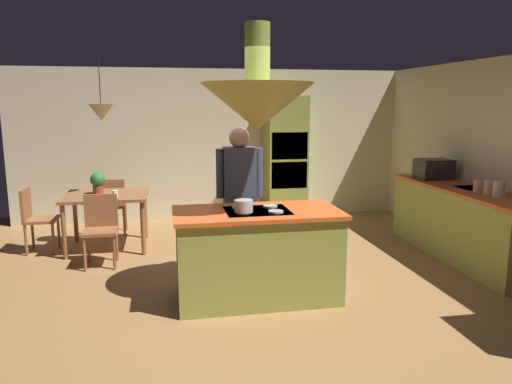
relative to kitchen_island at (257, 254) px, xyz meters
name	(u,v)px	position (x,y,z in m)	size (l,w,h in m)	color
ground	(254,290)	(0.00, 0.20, -0.47)	(8.16, 8.16, 0.00)	#9E7042
wall_back	(217,145)	(0.00, 3.65, 0.81)	(6.80, 0.10, 2.55)	beige
wall_right	(507,161)	(3.25, 0.60, 0.81)	(0.10, 7.20, 2.55)	beige
kitchen_island	(257,254)	(0.00, 0.00, 0.00)	(1.67, 0.85, 0.94)	#939E42
counter_run_right	(463,222)	(2.84, 0.80, 0.00)	(0.73, 2.56, 0.92)	#939E42
oven_tower	(285,159)	(1.10, 3.24, 0.58)	(0.66, 0.62, 2.10)	#939E42
dining_table	(106,201)	(-1.70, 2.10, 0.20)	(1.10, 0.95, 0.76)	#955C35
person_at_island	(240,192)	(-0.07, 0.69, 0.52)	(0.53, 0.23, 1.72)	tan
range_hood	(257,104)	(0.00, 0.00, 1.51)	(1.10, 1.10, 1.00)	#939E42
pendant_light_over_table	(101,112)	(-1.70, 2.10, 1.40)	(0.32, 0.32, 0.82)	beige
chair_facing_island	(101,225)	(-1.70, 1.41, 0.04)	(0.40, 0.40, 0.87)	#955C35
chair_by_back_wall	(112,202)	(-1.70, 2.79, 0.04)	(0.40, 0.40, 0.87)	#955C35
chair_at_corner	(35,215)	(-2.63, 2.10, 0.04)	(0.40, 0.40, 0.87)	#955C35
potted_plant_on_table	(98,182)	(-1.80, 2.13, 0.46)	(0.20, 0.20, 0.30)	#99382D
cup_on_table	(115,194)	(-1.56, 1.86, 0.34)	(0.07, 0.07, 0.09)	white
canister_flour	(499,189)	(2.84, 0.17, 0.55)	(0.13, 0.13, 0.18)	silver
canister_sugar	(489,187)	(2.84, 0.35, 0.54)	(0.11, 0.11, 0.17)	#E0B78C
canister_tea	(479,186)	(2.84, 0.53, 0.53)	(0.13, 0.13, 0.14)	#E0B78C
microwave_on_counter	(434,169)	(2.84, 1.55, 0.60)	(0.46, 0.36, 0.28)	#232326
cooking_pot_on_cooktop	(244,206)	(-0.16, -0.13, 0.54)	(0.18, 0.18, 0.12)	#B2B2B7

